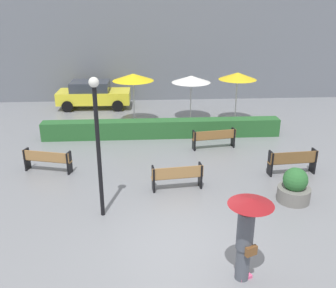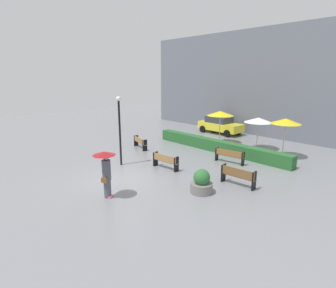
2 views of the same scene
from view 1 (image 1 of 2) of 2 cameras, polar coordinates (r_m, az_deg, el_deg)
ground_plane at (r=10.32m, az=1.47°, el=-14.91°), size 60.00×60.00×0.00m
bench_back_row at (r=16.36m, az=6.93°, el=0.99°), size 1.91×0.62×0.84m
bench_mid_center at (r=12.77m, az=1.40°, el=-4.76°), size 1.76×0.56×0.86m
bench_far_left at (r=14.73m, az=-17.69°, el=-2.21°), size 1.84×0.79×0.84m
bench_far_right at (r=14.56m, az=18.22°, el=-2.39°), size 1.80×0.51×0.92m
pedestrian_with_umbrella at (r=8.63m, az=11.79°, el=-12.14°), size 0.99×0.99×2.15m
planter_pot at (r=12.72m, az=18.46°, el=-6.18°), size 1.03×1.03×1.13m
lamp_post at (r=10.66m, az=-10.55°, el=1.28°), size 0.28×0.28×4.15m
patio_umbrella_yellow at (r=19.09m, az=-5.27°, el=9.95°), size 2.05×2.05×2.62m
patio_umbrella_white at (r=19.84m, az=3.49°, el=9.70°), size 2.01×2.01×2.37m
patio_umbrella_yellow_far at (r=19.57m, az=10.42°, el=9.99°), size 1.91×1.91×2.63m
hedge_strip at (r=17.67m, az=-0.92°, el=2.34°), size 10.99×0.70×0.82m
building_facade at (r=24.38m, az=-1.90°, el=17.67°), size 28.00×1.20×9.32m
parked_car at (r=22.95m, az=-11.17°, el=7.37°), size 4.23×2.03×1.57m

